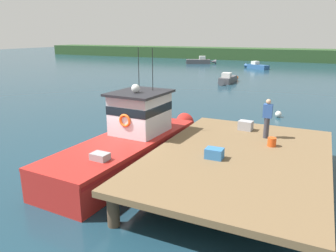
{
  "coord_description": "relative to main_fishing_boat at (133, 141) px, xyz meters",
  "views": [
    {
      "loc": [
        7.16,
        -10.89,
        5.34
      ],
      "look_at": [
        1.2,
        1.66,
        1.4
      ],
      "focal_mm": 34.7,
      "sensor_mm": 36.0,
      "label": 1
    }
  ],
  "objects": [
    {
      "name": "bait_bucket",
      "position": [
        5.48,
        1.22,
        0.36
      ],
      "size": [
        0.32,
        0.32,
        0.34
      ],
      "primitive_type": "cylinder",
      "color": "#E04C19",
      "rests_on": "dock"
    },
    {
      "name": "deckhand_by_the_boat",
      "position": [
        5.1,
        2.19,
        1.05
      ],
      "size": [
        0.36,
        0.22,
        1.63
      ],
      "color": "#383842",
      "rests_on": "dock"
    },
    {
      "name": "far_shoreline",
      "position": [
        -0.23,
        61.78,
        0.19
      ],
      "size": [
        120.0,
        8.0,
        2.4
      ],
      "primitive_type": "cube",
      "color": "#284723",
      "rests_on": "ground"
    },
    {
      "name": "mooring_buoy_outer",
      "position": [
        -2.64,
        28.97,
        -0.84
      ],
      "size": [
        0.34,
        0.34,
        0.34
      ],
      "primitive_type": "sphere",
      "color": "#EA5B19",
      "rests_on": "ground"
    },
    {
      "name": "crate_single_by_cleat",
      "position": [
        3.87,
        -0.94,
        0.37
      ],
      "size": [
        0.61,
        0.45,
        0.36
      ],
      "primitive_type": "cube",
      "rotation": [
        0.0,
        0.0,
        0.02
      ],
      "color": "#3370B2",
      "rests_on": "dock"
    },
    {
      "name": "mooring_buoy_channel_marker",
      "position": [
        4.57,
        11.01,
        -0.8
      ],
      "size": [
        0.42,
        0.42,
        0.42
      ],
      "primitive_type": "sphere",
      "color": "silver",
      "rests_on": "ground"
    },
    {
      "name": "moored_boat_mid_harbor",
      "position": [
        -2.8,
        42.3,
        -0.6
      ],
      "size": [
        4.37,
        3.38,
        1.18
      ],
      "color": "#285184",
      "rests_on": "ground"
    },
    {
      "name": "main_fishing_boat",
      "position": [
        0.0,
        0.0,
        0.0
      ],
      "size": [
        2.9,
        9.87,
        4.8
      ],
      "color": "red",
      "rests_on": "ground"
    },
    {
      "name": "mooring_buoy_spare_mooring",
      "position": [
        -9.16,
        16.16,
        -0.82
      ],
      "size": [
        0.37,
        0.37,
        0.37
      ],
      "primitive_type": "sphere",
      "color": "silver",
      "rests_on": "ground"
    },
    {
      "name": "crate_stack_near_edge",
      "position": [
        4.08,
        2.98,
        0.4
      ],
      "size": [
        0.64,
        0.49,
        0.42
      ],
      "primitive_type": "cube",
      "rotation": [
        0.0,
        0.0,
        -0.09
      ],
      "color": "#9E9EA3",
      "rests_on": "dock"
    },
    {
      "name": "moored_boat_far_right",
      "position": [
        -14.01,
        46.95,
        -0.52
      ],
      "size": [
        5.53,
        3.28,
        1.41
      ],
      "color": "#4C4C51",
      "rests_on": "ground"
    },
    {
      "name": "moored_boat_far_left",
      "position": [
        -2.78,
        24.96,
        -0.6
      ],
      "size": [
        1.21,
        4.68,
        1.19
      ],
      "color": "#4C4C51",
      "rests_on": "ground"
    },
    {
      "name": "dock",
      "position": [
        4.57,
        -0.22,
        0.07
      ],
      "size": [
        6.0,
        9.0,
        1.2
      ],
      "color": "#4C3D2D",
      "rests_on": "ground"
    },
    {
      "name": "ground_plane",
      "position": [
        -0.23,
        -0.22,
        -1.01
      ],
      "size": [
        200.0,
        200.0,
        0.0
      ],
      "primitive_type": "plane",
      "color": "#193847"
    }
  ]
}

